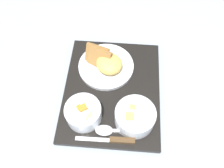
# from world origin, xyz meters

# --- Properties ---
(ground_plane) EXTENTS (4.00, 4.00, 0.00)m
(ground_plane) POSITION_xyz_m (0.00, 0.00, 0.00)
(ground_plane) COLOR #99A3AD
(serving_tray) EXTENTS (0.44, 0.37, 0.02)m
(serving_tray) POSITION_xyz_m (0.00, 0.00, 0.01)
(serving_tray) COLOR black
(serving_tray) RESTS_ON ground_plane
(bowl_salad) EXTENTS (0.11, 0.11, 0.07)m
(bowl_salad) POSITION_xyz_m (-0.10, 0.09, 0.05)
(bowl_salad) COLOR silver
(bowl_salad) RESTS_ON serving_tray
(bowl_soup) EXTENTS (0.12, 0.12, 0.06)m
(bowl_soup) POSITION_xyz_m (-0.12, -0.06, 0.05)
(bowl_soup) COLOR silver
(bowl_soup) RESTS_ON serving_tray
(plate_main) EXTENTS (0.20, 0.20, 0.08)m
(plate_main) POSITION_xyz_m (0.09, 0.02, 0.04)
(plate_main) COLOR silver
(plate_main) RESTS_ON serving_tray
(knife) EXTENTS (0.04, 0.18, 0.02)m
(knife) POSITION_xyz_m (-0.18, -0.01, 0.02)
(knife) COLOR silver
(knife) RESTS_ON serving_tray
(spoon) EXTENTS (0.04, 0.16, 0.01)m
(spoon) POSITION_xyz_m (-0.15, 0.01, 0.02)
(spoon) COLOR silver
(spoon) RESTS_ON serving_tray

